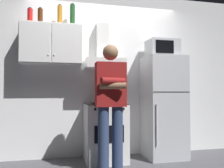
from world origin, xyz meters
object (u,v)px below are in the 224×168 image
at_px(range_hood, 104,57).
at_px(bottle_wine_green, 72,15).
at_px(upper_cabinet, 52,45).
at_px(stove_oven, 105,132).
at_px(bottle_rum_dark, 40,17).
at_px(bottle_soda_red, 30,16).
at_px(bottle_liquor_amber, 60,16).
at_px(refrigerator, 163,107).
at_px(person_standing, 111,103).
at_px(microwave, 162,49).
at_px(cooking_pot, 115,99).

bearing_deg(range_hood, bottle_wine_green, 178.47).
bearing_deg(range_hood, upper_cabinet, -179.91).
relative_size(stove_oven, bottle_rum_dark, 3.27).
bearing_deg(bottle_soda_red, bottle_liquor_amber, 1.09).
relative_size(range_hood, refrigerator, 0.47).
height_order(stove_oven, bottle_wine_green, bottle_wine_green).
relative_size(person_standing, bottle_wine_green, 4.56).
bearing_deg(bottle_wine_green, bottle_soda_red, -179.42).
relative_size(range_hood, bottle_liquor_amber, 2.28).
relative_size(range_hood, bottle_wine_green, 2.08).
relative_size(stove_oven, bottle_wine_green, 2.43).
distance_m(stove_oven, microwave, 1.62).
relative_size(bottle_rum_dark, bottle_soda_red, 1.09).
relative_size(range_hood, person_standing, 0.46).
relative_size(cooking_pot, bottle_liquor_amber, 0.90).
xyz_separation_m(upper_cabinet, microwave, (1.75, -0.11, -0.01)).
distance_m(range_hood, bottle_wine_green, 0.80).
distance_m(stove_oven, bottle_soda_red, 2.07).
bearing_deg(microwave, cooking_pot, -170.43).
distance_m(refrigerator, person_standing, 1.17).
height_order(person_standing, cooking_pot, person_standing).
bearing_deg(bottle_rum_dark, range_hood, -2.33).
bearing_deg(bottle_rum_dark, bottle_liquor_amber, -4.83).
height_order(upper_cabinet, refrigerator, upper_cabinet).
xyz_separation_m(range_hood, bottle_liquor_amber, (-0.68, 0.02, 0.61)).
bearing_deg(bottle_soda_red, bottle_rum_dark, 12.75).
bearing_deg(bottle_liquor_amber, upper_cabinet, -172.09).
bearing_deg(cooking_pot, person_standing, -110.30).
bearing_deg(person_standing, bottle_liquor_amber, 130.24).
height_order(stove_oven, person_standing, person_standing).
relative_size(upper_cabinet, microwave, 1.88).
bearing_deg(upper_cabinet, refrigerator, -4.07).
distance_m(person_standing, bottle_wine_green, 1.58).
bearing_deg(bottle_liquor_amber, cooking_pot, -17.79).
xyz_separation_m(stove_oven, range_hood, (0.00, 0.13, 1.16)).
bearing_deg(bottle_wine_green, bottle_rum_dark, 176.87).
distance_m(person_standing, bottle_soda_red, 1.81).
distance_m(range_hood, bottle_soda_red, 1.25).
bearing_deg(bottle_liquor_amber, range_hood, -1.26).
xyz_separation_m(stove_oven, bottle_rum_dark, (-0.97, 0.17, 1.74)).
bearing_deg(refrigerator, bottle_wine_green, 174.49).
bearing_deg(upper_cabinet, cooking_pot, -14.73).
relative_size(bottle_wine_green, bottle_soda_red, 1.47).
relative_size(bottle_wine_green, bottle_liquor_amber, 1.10).
bearing_deg(upper_cabinet, stove_oven, -8.90).
height_order(person_standing, bottle_soda_red, bottle_soda_red).
bearing_deg(cooking_pot, bottle_liquor_amber, 162.21).
height_order(stove_oven, bottle_soda_red, bottle_soda_red).
bearing_deg(bottle_wine_green, stove_oven, -15.90).
bearing_deg(microwave, person_standing, -148.00).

